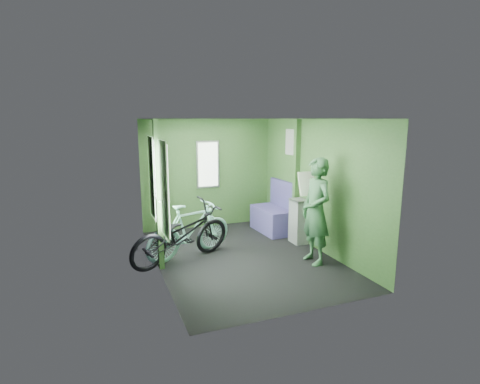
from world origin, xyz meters
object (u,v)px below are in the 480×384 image
object	(u,v)px
bench_seat	(274,217)
waste_box	(299,221)
bicycle_mint	(191,258)
passenger	(316,211)
bicycle_black	(183,262)

from	to	relation	value
bench_seat	waste_box	bearing A→B (deg)	-85.32
bicycle_mint	passenger	distance (m)	2.21
passenger	bench_seat	xyz separation A→B (m)	(0.15, 1.78, -0.55)
bicycle_black	waste_box	size ratio (longest dim) A/B	2.20
bicycle_mint	bench_seat	xyz separation A→B (m)	(1.97, 0.86, 0.31)
bicycle_mint	bench_seat	distance (m)	2.17
bicycle_black	bicycle_mint	distance (m)	0.23
bicycle_mint	passenger	bearing A→B (deg)	-136.14
passenger	waste_box	distance (m)	1.09
waste_box	bench_seat	world-z (taller)	bench_seat
bicycle_black	bicycle_mint	bearing A→B (deg)	-71.09
bicycle_black	waste_box	xyz separation A→B (m)	(2.25, 0.19, 0.42)
bench_seat	bicycle_mint	bearing A→B (deg)	-159.38
bicycle_black	passenger	size ratio (longest dim) A/B	1.07
passenger	waste_box	world-z (taller)	passenger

